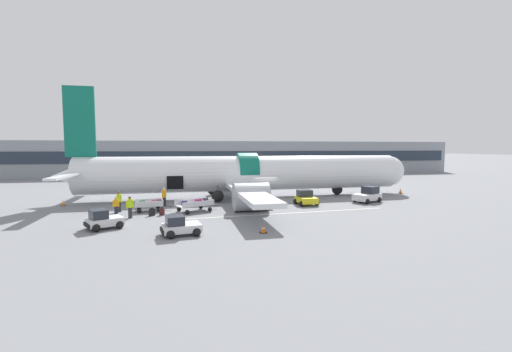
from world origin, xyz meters
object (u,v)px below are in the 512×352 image
airplane (243,174)px  ground_crew_loader_a (130,207)px  baggage_cart_loading (150,205)px  suitcase_on_tarmac_upright (152,212)px  baggage_tug_mid (180,226)px  baggage_tug_spare (368,195)px  ground_crew_driver (119,201)px  baggage_tug_lead (103,220)px  ground_crew_supervisor (164,197)px  ground_crew_loader_b (116,206)px  baggage_cart_queued (196,205)px  baggage_tug_rear (306,198)px  suitcase_on_tarmac_spare (162,212)px

airplane → ground_crew_loader_a: airplane is taller
baggage_cart_loading → suitcase_on_tarmac_upright: size_ratio=4.88×
baggage_tug_mid → baggage_tug_spare: (19.55, 9.75, 0.14)m
ground_crew_driver → suitcase_on_tarmac_upright: 3.98m
airplane → baggage_tug_spare: airplane is taller
baggage_cart_loading → ground_crew_driver: (-2.70, 0.15, 0.44)m
baggage_tug_lead → ground_crew_supervisor: bearing=66.2°
ground_crew_loader_a → baggage_tug_mid: bearing=-58.3°
baggage_tug_mid → baggage_cart_loading: bearing=105.6°
baggage_cart_loading → ground_crew_supervisor: ground_crew_supervisor is taller
ground_crew_loader_b → suitcase_on_tarmac_upright: ground_crew_loader_b is taller
ground_crew_driver → baggage_cart_queued: bearing=-10.3°
baggage_tug_rear → ground_crew_supervisor: 14.15m
baggage_cart_loading → ground_crew_loader_a: ground_crew_loader_a is taller
ground_crew_loader_a → suitcase_on_tarmac_upright: bearing=20.0°
baggage_tug_spare → ground_crew_loader_b: baggage_tug_spare is taller
baggage_tug_rear → baggage_cart_loading: (-15.11, -0.15, -0.10)m
suitcase_on_tarmac_upright → suitcase_on_tarmac_spare: size_ratio=0.99×
baggage_tug_lead → baggage_tug_spare: size_ratio=0.82×
baggage_tug_spare → baggage_cart_queued: size_ratio=0.85×
baggage_tug_spare → baggage_cart_loading: (-22.19, -0.31, -0.18)m
baggage_cart_queued → ground_crew_supervisor: 4.48m
ground_crew_loader_a → suitcase_on_tarmac_upright: (1.67, 0.61, -0.66)m
baggage_tug_lead → baggage_tug_mid: bearing=-29.4°
airplane → baggage_tug_rear: size_ratio=16.03×
baggage_cart_queued → ground_crew_loader_b: (-6.76, -0.31, 0.25)m
baggage_cart_loading → baggage_cart_queued: (4.05, -1.08, 0.04)m
baggage_tug_lead → suitcase_on_tarmac_spare: bearing=46.7°
baggage_cart_loading → suitcase_on_tarmac_spare: 2.59m
airplane → baggage_tug_lead: (-12.48, -12.86, -2.14)m
baggage_tug_spare → ground_crew_loader_a: 23.77m
suitcase_on_tarmac_upright → baggage_tug_spare: bearing=6.9°
ground_crew_loader_b → ground_crew_loader_a: bearing=-49.1°
baggage_tug_rear → suitcase_on_tarmac_spare: bearing=-170.0°
ground_crew_loader_b → ground_crew_supervisor: 5.32m
suitcase_on_tarmac_upright → ground_crew_supervisor: bearing=80.1°
baggage_tug_lead → suitcase_on_tarmac_upright: bearing=53.3°
suitcase_on_tarmac_spare → airplane: bearing=45.5°
baggage_cart_queued → ground_crew_driver: (-6.75, 1.23, 0.40)m
baggage_tug_lead → baggage_tug_rear: size_ratio=1.12×
baggage_cart_loading → ground_crew_supervisor: 2.59m
baggage_cart_loading → ground_crew_driver: bearing=176.9°
baggage_tug_spare → ground_crew_driver: 24.90m
ground_crew_driver → suitcase_on_tarmac_upright: size_ratio=2.63×
ground_crew_loader_a → suitcase_on_tarmac_upright: ground_crew_loader_a is taller
baggage_tug_mid → ground_crew_loader_a: size_ratio=1.53×
baggage_cart_loading → suitcase_on_tarmac_upright: 2.39m
ground_crew_supervisor → baggage_cart_loading: bearing=-116.2°
ground_crew_driver → baggage_tug_lead: bearing=-90.1°
ground_crew_loader_a → suitcase_on_tarmac_spare: 2.65m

